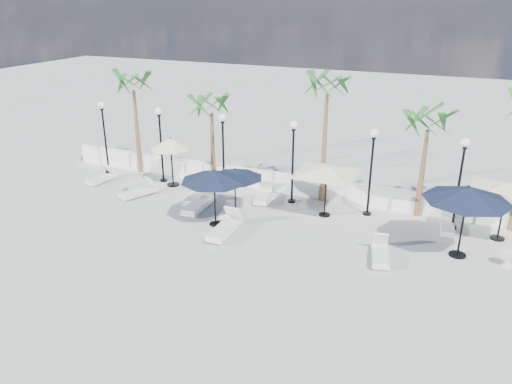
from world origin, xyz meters
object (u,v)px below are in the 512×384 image
at_px(parasol_cream_sq_a, 327,166).
at_px(lounger_4, 263,195).
at_px(lounger_1, 197,195).
at_px(parasol_navy_left, 214,176).
at_px(parasol_navy_right, 467,194).
at_px(parasol_cream_small, 171,144).
at_px(lounger_2, 198,204).
at_px(lounger_0, 102,178).
at_px(lounger_6, 380,254).
at_px(lounger_5, 225,228).
at_px(parasol_navy_mid, 235,174).
at_px(lounger_3, 139,192).
at_px(lounger_7, 447,226).
at_px(parasol_cream_sq_b, 508,183).

bearing_deg(parasol_cream_sq_a, lounger_4, 169.92).
xyz_separation_m(lounger_1, parasol_navy_left, (2.03, -2.00, 1.89)).
bearing_deg(parasol_navy_right, parasol_cream_small, 171.32).
xyz_separation_m(lounger_2, parasol_cream_sq_a, (5.35, 1.65, 2.01)).
relative_size(lounger_0, lounger_1, 0.84).
distance_m(lounger_1, lounger_4, 3.07).
bearing_deg(parasol_navy_right, lounger_6, -150.83).
bearing_deg(lounger_5, parasol_navy_mid, 101.64).
xyz_separation_m(lounger_3, lounger_7, (13.74, 1.95, -0.03)).
relative_size(lounger_0, lounger_3, 0.92).
height_order(lounger_4, parasol_navy_right, parasol_navy_right).
relative_size(lounger_1, parasol_navy_mid, 0.87).
relative_size(lounger_1, parasol_navy_left, 0.77).
xyz_separation_m(lounger_3, parasol_navy_left, (4.84, -1.34, 1.92)).
distance_m(lounger_3, lounger_4, 5.93).
bearing_deg(parasol_navy_left, lounger_6, -1.98).
xyz_separation_m(lounger_6, parasol_navy_right, (2.56, 1.43, 2.21)).
bearing_deg(lounger_3, lounger_6, 16.36).
bearing_deg(parasol_cream_sq_a, lounger_2, -162.84).
xyz_separation_m(lounger_4, parasol_navy_right, (8.66, -2.09, 2.20)).
height_order(lounger_4, parasol_navy_mid, parasol_navy_mid).
height_order(lounger_7, parasol_navy_right, parasol_navy_right).
distance_m(parasol_navy_right, parasol_cream_sq_b, 2.48).
xyz_separation_m(lounger_0, lounger_3, (2.89, -0.85, 0.02)).
height_order(parasol_navy_mid, parasol_cream_small, parasol_cream_small).
height_order(lounger_1, lounger_5, lounger_5).
relative_size(lounger_2, lounger_6, 1.11).
height_order(lounger_7, parasol_cream_sq_b, parasol_cream_sq_b).
relative_size(lounger_2, lounger_4, 1.10).
bearing_deg(lounger_6, parasol_cream_sq_b, 29.72).
bearing_deg(parasol_navy_right, lounger_1, 175.95).
relative_size(lounger_5, parasol_cream_sq_b, 0.43).
relative_size(lounger_1, lounger_7, 1.24).
distance_m(lounger_1, parasol_cream_sq_b, 13.05).
bearing_deg(lounger_4, parasol_cream_small, 167.28).
height_order(lounger_2, parasol_navy_mid, parasol_navy_mid).
bearing_deg(lounger_4, lounger_3, -173.78).
relative_size(lounger_7, parasol_cream_sq_a, 0.34).
relative_size(lounger_7, parasol_navy_left, 0.62).
height_order(lounger_6, lounger_7, lounger_6).
height_order(lounger_2, lounger_4, lounger_2).
height_order(lounger_0, lounger_5, lounger_5).
height_order(parasol_cream_sq_b, parasol_cream_small, parasol_cream_sq_b).
bearing_deg(lounger_0, lounger_7, 10.35).
bearing_deg(parasol_cream_sq_b, lounger_5, -158.67).
xyz_separation_m(lounger_1, parasol_navy_right, (11.45, -0.81, 2.18)).
xyz_separation_m(lounger_1, parasol_cream_small, (-2.11, 1.26, 1.88)).
bearing_deg(lounger_4, parasol_navy_mid, -114.43).
bearing_deg(lounger_6, parasol_navy_left, 166.07).
bearing_deg(lounger_2, lounger_1, 118.74).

